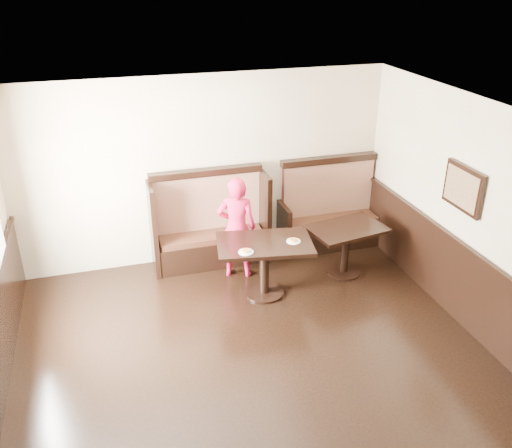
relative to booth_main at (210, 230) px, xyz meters
name	(u,v)px	position (x,y,z in m)	size (l,w,h in m)	color
ground	(280,413)	(0.00, -3.30, -0.53)	(7.00, 7.00, 0.00)	black
room_shell	(244,349)	(-0.30, -3.01, 0.14)	(7.00, 7.00, 7.00)	beige
booth_main	(210,230)	(0.00, 0.00, 0.00)	(1.75, 0.72, 1.45)	black
booth_neighbor	(329,217)	(1.95, 0.00, -0.05)	(1.65, 0.72, 1.45)	black
table_main	(264,255)	(0.51, -1.12, 0.09)	(1.38, 0.99, 0.80)	black
table_neighbor	(346,239)	(1.81, -0.91, 0.03)	(1.18, 0.88, 0.74)	black
child	(237,228)	(0.29, -0.52, 0.24)	(0.56, 0.36, 1.52)	#B9133C
pizza_plate_left	(246,251)	(0.20, -1.32, 0.29)	(0.20, 0.20, 0.04)	white
pizza_plate_right	(294,241)	(0.89, -1.21, 0.29)	(0.19, 0.19, 0.03)	white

